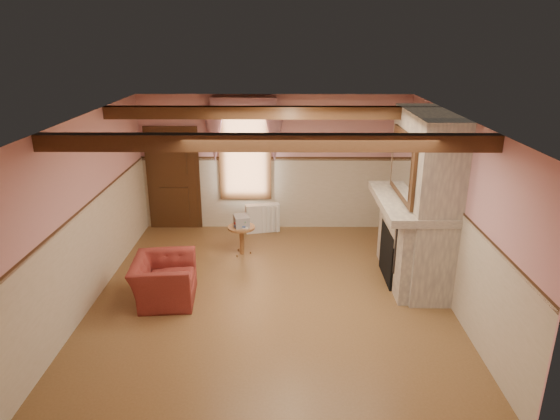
{
  "coord_description": "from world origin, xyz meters",
  "views": [
    {
      "loc": [
        0.2,
        -7.02,
        3.9
      ],
      "look_at": [
        0.13,
        0.8,
        1.15
      ],
      "focal_mm": 32.0,
      "sensor_mm": 36.0,
      "label": 1
    }
  ],
  "objects_px": {
    "armchair": "(164,280)",
    "side_table": "(242,240)",
    "radiator": "(263,218)",
    "mantel_clock": "(401,179)",
    "bowl": "(413,198)",
    "oil_lamp": "(405,181)"
  },
  "relations": [
    {
      "from": "bowl",
      "to": "mantel_clock",
      "type": "relative_size",
      "value": 1.58
    },
    {
      "from": "armchair",
      "to": "side_table",
      "type": "xyz_separation_m",
      "value": [
        1.06,
        1.74,
        -0.06
      ]
    },
    {
      "from": "radiator",
      "to": "oil_lamp",
      "type": "xyz_separation_m",
      "value": [
        2.49,
        -1.58,
        1.26
      ]
    },
    {
      "from": "armchair",
      "to": "oil_lamp",
      "type": "distance_m",
      "value": 4.28
    },
    {
      "from": "mantel_clock",
      "to": "bowl",
      "type": "bearing_deg",
      "value": -90.0
    },
    {
      "from": "oil_lamp",
      "to": "radiator",
      "type": "bearing_deg",
      "value": 147.63
    },
    {
      "from": "radiator",
      "to": "mantel_clock",
      "type": "xyz_separation_m",
      "value": [
        2.49,
        -1.3,
        1.22
      ]
    },
    {
      "from": "radiator",
      "to": "bowl",
      "type": "relative_size",
      "value": 1.84
    },
    {
      "from": "armchair",
      "to": "mantel_clock",
      "type": "distance_m",
      "value": 4.36
    },
    {
      "from": "armchair",
      "to": "mantel_clock",
      "type": "height_order",
      "value": "mantel_clock"
    },
    {
      "from": "mantel_clock",
      "to": "oil_lamp",
      "type": "bearing_deg",
      "value": -90.0
    },
    {
      "from": "radiator",
      "to": "bowl",
      "type": "height_order",
      "value": "bowl"
    },
    {
      "from": "armchair",
      "to": "radiator",
      "type": "bearing_deg",
      "value": -30.95
    },
    {
      "from": "armchair",
      "to": "bowl",
      "type": "height_order",
      "value": "bowl"
    },
    {
      "from": "armchair",
      "to": "radiator",
      "type": "distance_m",
      "value": 3.19
    },
    {
      "from": "side_table",
      "to": "oil_lamp",
      "type": "relative_size",
      "value": 1.96
    },
    {
      "from": "armchair",
      "to": "mantel_clock",
      "type": "xyz_separation_m",
      "value": [
        3.89,
        1.57,
        1.18
      ]
    },
    {
      "from": "bowl",
      "to": "oil_lamp",
      "type": "bearing_deg",
      "value": 90.0
    },
    {
      "from": "oil_lamp",
      "to": "armchair",
      "type": "bearing_deg",
      "value": -161.78
    },
    {
      "from": "armchair",
      "to": "radiator",
      "type": "xyz_separation_m",
      "value": [
        1.4,
        2.86,
        -0.04
      ]
    },
    {
      "from": "side_table",
      "to": "mantel_clock",
      "type": "bearing_deg",
      "value": -3.46
    },
    {
      "from": "radiator",
      "to": "bowl",
      "type": "distance_m",
      "value": 3.52
    }
  ]
}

